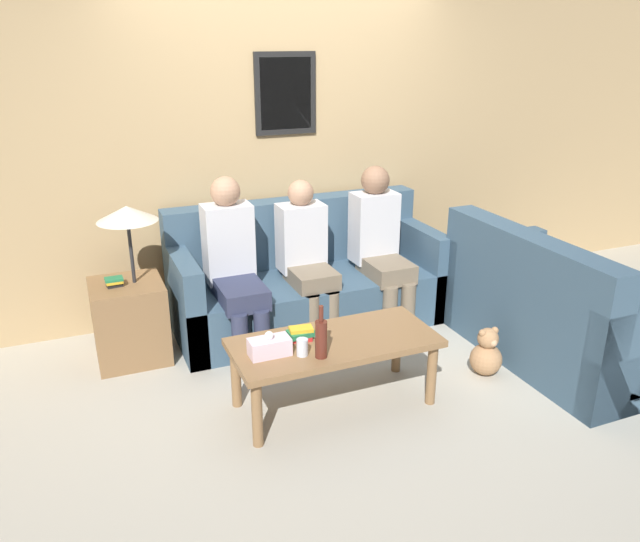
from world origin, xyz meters
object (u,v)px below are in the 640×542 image
(coffee_table, at_px, (334,348))
(person_middle, at_px, (306,254))
(couch_side, at_px, (551,316))
(wine_bottle, at_px, (321,338))
(person_right, at_px, (380,241))
(teddy_bear, at_px, (486,354))
(person_left, at_px, (233,261))
(couch_main, at_px, (306,283))
(drinking_glass, at_px, (302,347))

(coffee_table, distance_m, person_middle, 1.09)
(couch_side, height_order, wine_bottle, couch_side)
(coffee_table, bearing_deg, person_right, 50.80)
(couch_side, distance_m, teddy_bear, 0.56)
(person_right, bearing_deg, wine_bottle, -129.77)
(person_left, bearing_deg, coffee_table, -72.21)
(couch_main, relative_size, person_right, 1.70)
(wine_bottle, height_order, drinking_glass, wine_bottle)
(person_right, bearing_deg, person_middle, 176.87)
(teddy_bear, bearing_deg, person_right, 103.13)
(couch_side, bearing_deg, person_middle, 52.09)
(couch_main, xyz_separation_m, wine_bottle, (-0.44, -1.35, 0.24))
(drinking_glass, xyz_separation_m, person_right, (1.07, 1.12, 0.15))
(person_middle, bearing_deg, teddy_bear, -52.58)
(person_left, bearing_deg, couch_main, 15.89)
(couch_side, distance_m, drinking_glass, 1.86)
(person_left, xyz_separation_m, person_right, (1.15, 0.00, 0.00))
(wine_bottle, bearing_deg, person_middle, 72.19)
(couch_side, xyz_separation_m, person_left, (-1.93, 1.03, 0.32))
(wine_bottle, bearing_deg, couch_main, 72.03)
(couch_side, relative_size, teddy_bear, 4.67)
(couch_side, relative_size, wine_bottle, 5.03)
(wine_bottle, height_order, person_right, person_right)
(drinking_glass, distance_m, person_middle, 1.25)
(coffee_table, relative_size, teddy_bear, 3.65)
(couch_main, distance_m, drinking_glass, 1.40)
(couch_main, height_order, person_left, person_left)
(coffee_table, distance_m, drinking_glass, 0.28)
(teddy_bear, bearing_deg, coffee_table, 177.20)
(coffee_table, distance_m, teddy_bear, 1.10)
(drinking_glass, distance_m, person_left, 1.13)
(coffee_table, bearing_deg, couch_side, -0.85)
(coffee_table, relative_size, person_middle, 1.07)
(person_left, height_order, teddy_bear, person_left)
(person_right, height_order, teddy_bear, person_right)
(person_right, distance_m, teddy_bear, 1.20)
(coffee_table, xyz_separation_m, wine_bottle, (-0.15, -0.16, 0.18))
(couch_side, bearing_deg, person_right, 37.02)
(coffee_table, bearing_deg, person_left, 107.79)
(couch_side, height_order, teddy_bear, couch_side)
(coffee_table, height_order, teddy_bear, coffee_table)
(wine_bottle, height_order, teddy_bear, wine_bottle)
(wine_bottle, xyz_separation_m, teddy_bear, (1.23, 0.11, -0.41))
(coffee_table, relative_size, wine_bottle, 3.93)
(couch_side, height_order, coffee_table, couch_side)
(couch_side, relative_size, drinking_glass, 15.85)
(couch_main, height_order, couch_side, same)
(couch_main, distance_m, teddy_bear, 1.48)
(teddy_bear, bearing_deg, couch_main, 122.58)
(coffee_table, height_order, person_left, person_left)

